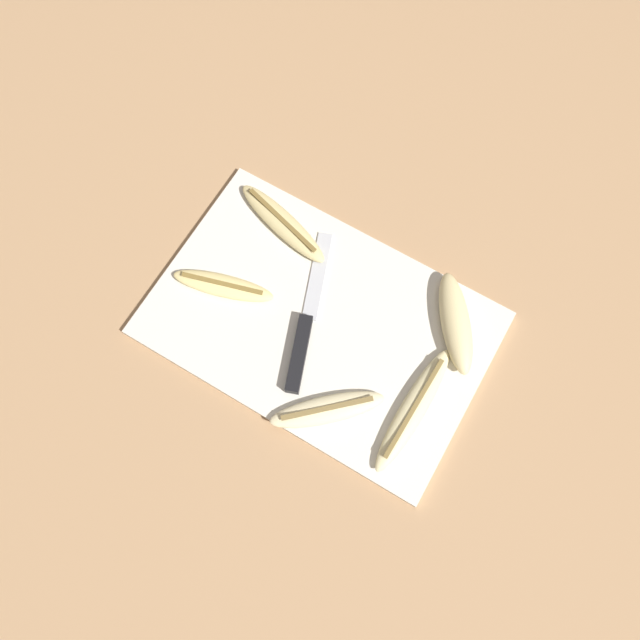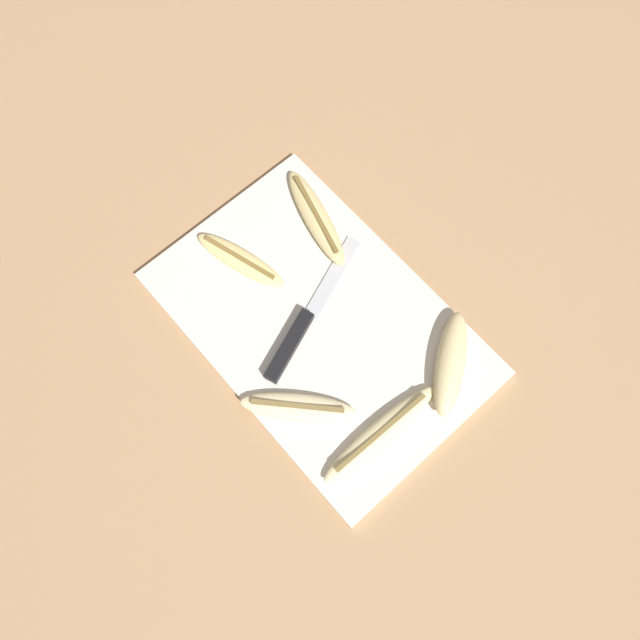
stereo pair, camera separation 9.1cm
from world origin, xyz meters
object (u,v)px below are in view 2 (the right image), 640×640
at_px(banana_spotted_left, 316,217).
at_px(banana_cream_curved, 298,407).
at_px(knife, 299,334).
at_px(banana_ripe_center, 450,363).
at_px(banana_golden_short, 240,260).
at_px(banana_soft_right, 380,433).

distance_m(banana_spotted_left, banana_cream_curved, 0.30).
distance_m(knife, banana_ripe_center, 0.22).
bearing_deg(banana_spotted_left, banana_golden_short, -99.69).
relative_size(banana_golden_short, banana_spotted_left, 0.86).
relative_size(banana_spotted_left, banana_cream_curved, 1.26).
distance_m(knife, banana_spotted_left, 0.19).
bearing_deg(knife, banana_cream_curved, -62.32).
bearing_deg(banana_soft_right, banana_spotted_left, 153.52).
bearing_deg(knife, banana_golden_short, 155.70).
xyz_separation_m(knife, banana_soft_right, (0.18, -0.01, 0.00)).
bearing_deg(banana_cream_curved, banana_spotted_left, 133.63).
relative_size(banana_soft_right, banana_golden_short, 1.27).
distance_m(knife, banana_golden_short, 0.15).
distance_m(knife, banana_soft_right, 0.18).
bearing_deg(banana_spotted_left, knife, -48.83).
relative_size(banana_soft_right, banana_cream_curved, 1.38).
distance_m(banana_soft_right, banana_spotted_left, 0.35).
bearing_deg(banana_soft_right, banana_golden_short, 176.45).
relative_size(banana_ripe_center, banana_golden_short, 0.95).
relative_size(knife, banana_soft_right, 1.23).
relative_size(banana_ripe_center, banana_soft_right, 0.74).
bearing_deg(banana_golden_short, banana_ripe_center, 20.37).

